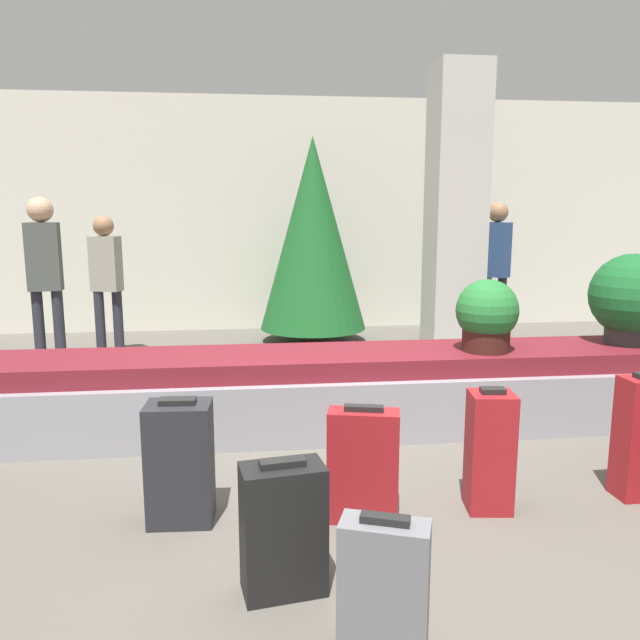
{
  "coord_description": "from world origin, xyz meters",
  "views": [
    {
      "loc": [
        -0.54,
        -3.37,
        1.68
      ],
      "look_at": [
        0.0,
        1.25,
        0.86
      ],
      "focal_mm": 35.0,
      "sensor_mm": 36.0,
      "label": 1
    }
  ],
  "objects_px": {
    "pillar": "(455,217)",
    "potted_plant_1": "(632,298)",
    "traveler_2": "(496,259)",
    "decorated_tree": "(313,234)",
    "suitcase_0": "(490,451)",
    "suitcase_1": "(180,463)",
    "potted_plant_0": "(487,316)",
    "traveler_1": "(45,268)",
    "suitcase_6": "(384,584)",
    "suitcase_4": "(283,529)",
    "traveler_0": "(106,275)",
    "suitcase_5": "(363,466)"
  },
  "relations": [
    {
      "from": "potted_plant_1",
      "to": "traveler_0",
      "type": "bearing_deg",
      "value": 151.14
    },
    {
      "from": "suitcase_5",
      "to": "suitcase_1",
      "type": "bearing_deg",
      "value": -173.02
    },
    {
      "from": "suitcase_1",
      "to": "suitcase_5",
      "type": "relative_size",
      "value": 1.06
    },
    {
      "from": "traveler_1",
      "to": "traveler_0",
      "type": "bearing_deg",
      "value": 48.29
    },
    {
      "from": "potted_plant_1",
      "to": "decorated_tree",
      "type": "bearing_deg",
      "value": 125.27
    },
    {
      "from": "traveler_2",
      "to": "decorated_tree",
      "type": "relative_size",
      "value": 0.69
    },
    {
      "from": "suitcase_1",
      "to": "potted_plant_1",
      "type": "bearing_deg",
      "value": 25.18
    },
    {
      "from": "potted_plant_0",
      "to": "potted_plant_1",
      "type": "xyz_separation_m",
      "value": [
        1.26,
        0.12,
        0.09
      ]
    },
    {
      "from": "suitcase_6",
      "to": "suitcase_0",
      "type": "bearing_deg",
      "value": 71.35
    },
    {
      "from": "suitcase_0",
      "to": "potted_plant_0",
      "type": "xyz_separation_m",
      "value": [
        0.48,
        1.34,
        0.54
      ]
    },
    {
      "from": "suitcase_4",
      "to": "potted_plant_0",
      "type": "height_order",
      "value": "potted_plant_0"
    },
    {
      "from": "suitcase_1",
      "to": "traveler_0",
      "type": "xyz_separation_m",
      "value": [
        -1.2,
        3.97,
        0.62
      ]
    },
    {
      "from": "suitcase_5",
      "to": "decorated_tree",
      "type": "distance_m",
      "value": 4.82
    },
    {
      "from": "suitcase_1",
      "to": "traveler_1",
      "type": "bearing_deg",
      "value": 119.5
    },
    {
      "from": "suitcase_1",
      "to": "traveler_2",
      "type": "xyz_separation_m",
      "value": [
        3.46,
        4.22,
        0.74
      ]
    },
    {
      "from": "pillar",
      "to": "suitcase_1",
      "type": "distance_m",
      "value": 4.47
    },
    {
      "from": "pillar",
      "to": "decorated_tree",
      "type": "xyz_separation_m",
      "value": [
        -1.43,
        1.21,
        -0.23
      ]
    },
    {
      "from": "suitcase_6",
      "to": "traveler_0",
      "type": "distance_m",
      "value": 5.53
    },
    {
      "from": "potted_plant_1",
      "to": "traveler_1",
      "type": "height_order",
      "value": "traveler_1"
    },
    {
      "from": "suitcase_6",
      "to": "potted_plant_0",
      "type": "distance_m",
      "value": 2.8
    },
    {
      "from": "suitcase_6",
      "to": "traveler_2",
      "type": "distance_m",
      "value": 5.97
    },
    {
      "from": "suitcase_4",
      "to": "traveler_2",
      "type": "bearing_deg",
      "value": 50.22
    },
    {
      "from": "potted_plant_1",
      "to": "decorated_tree",
      "type": "relative_size",
      "value": 0.28
    },
    {
      "from": "suitcase_6",
      "to": "traveler_2",
      "type": "height_order",
      "value": "traveler_2"
    },
    {
      "from": "suitcase_5",
      "to": "suitcase_0",
      "type": "bearing_deg",
      "value": 16.72
    },
    {
      "from": "suitcase_5",
      "to": "potted_plant_1",
      "type": "bearing_deg",
      "value": 44.59
    },
    {
      "from": "suitcase_6",
      "to": "traveler_1",
      "type": "xyz_separation_m",
      "value": [
        -2.54,
        4.45,
        0.84
      ]
    },
    {
      "from": "potted_plant_0",
      "to": "traveler_1",
      "type": "height_order",
      "value": "traveler_1"
    },
    {
      "from": "suitcase_5",
      "to": "potted_plant_0",
      "type": "height_order",
      "value": "potted_plant_0"
    },
    {
      "from": "suitcase_6",
      "to": "decorated_tree",
      "type": "bearing_deg",
      "value": 106.72
    },
    {
      "from": "pillar",
      "to": "suitcase_6",
      "type": "xyz_separation_m",
      "value": [
        -1.75,
        -4.49,
        -1.34
      ]
    },
    {
      "from": "suitcase_1",
      "to": "suitcase_6",
      "type": "xyz_separation_m",
      "value": [
        0.88,
        -1.11,
        -0.07
      ]
    },
    {
      "from": "potted_plant_0",
      "to": "traveler_1",
      "type": "distance_m",
      "value": 4.38
    },
    {
      "from": "suitcase_6",
      "to": "decorated_tree",
      "type": "distance_m",
      "value": 5.82
    },
    {
      "from": "suitcase_1",
      "to": "suitcase_4",
      "type": "distance_m",
      "value": 0.87
    },
    {
      "from": "suitcase_4",
      "to": "decorated_tree",
      "type": "height_order",
      "value": "decorated_tree"
    },
    {
      "from": "potted_plant_0",
      "to": "traveler_2",
      "type": "xyz_separation_m",
      "value": [
        1.26,
        2.94,
        0.19
      ]
    },
    {
      "from": "suitcase_0",
      "to": "decorated_tree",
      "type": "bearing_deg",
      "value": 103.36
    },
    {
      "from": "suitcase_4",
      "to": "traveler_1",
      "type": "bearing_deg",
      "value": 109.37
    },
    {
      "from": "suitcase_4",
      "to": "traveler_0",
      "type": "distance_m",
      "value": 5.03
    },
    {
      "from": "potted_plant_0",
      "to": "potted_plant_1",
      "type": "bearing_deg",
      "value": 5.65
    },
    {
      "from": "pillar",
      "to": "potted_plant_1",
      "type": "relative_size",
      "value": 4.37
    },
    {
      "from": "suitcase_0",
      "to": "suitcase_6",
      "type": "height_order",
      "value": "suitcase_0"
    },
    {
      "from": "potted_plant_1",
      "to": "traveler_2",
      "type": "distance_m",
      "value": 2.81
    },
    {
      "from": "suitcase_1",
      "to": "suitcase_6",
      "type": "relative_size",
      "value": 1.27
    },
    {
      "from": "potted_plant_0",
      "to": "traveler_0",
      "type": "bearing_deg",
      "value": 141.61
    },
    {
      "from": "decorated_tree",
      "to": "potted_plant_0",
      "type": "bearing_deg",
      "value": -73.31
    },
    {
      "from": "potted_plant_0",
      "to": "suitcase_6",
      "type": "bearing_deg",
      "value": -118.91
    },
    {
      "from": "traveler_0",
      "to": "suitcase_5",
      "type": "bearing_deg",
      "value": -44.97
    },
    {
      "from": "suitcase_0",
      "to": "decorated_tree",
      "type": "height_order",
      "value": "decorated_tree"
    }
  ]
}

